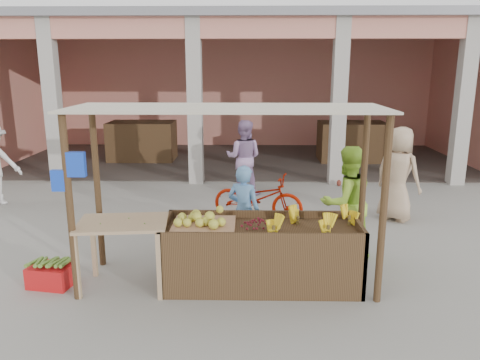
{
  "coord_description": "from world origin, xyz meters",
  "views": [
    {
      "loc": [
        0.33,
        -5.85,
        2.89
      ],
      "look_at": [
        0.19,
        1.2,
        1.16
      ],
      "focal_mm": 35.0,
      "sensor_mm": 36.0,
      "label": 1
    }
  ],
  "objects_px": {
    "fruit_stall": "(261,256)",
    "red_crate": "(52,275)",
    "vendor_blue": "(244,208)",
    "motorcycle": "(258,197)",
    "side_table": "(123,232)",
    "vendor_green": "(346,200)"
  },
  "relations": [
    {
      "from": "fruit_stall",
      "to": "red_crate",
      "type": "distance_m",
      "value": 2.84
    },
    {
      "from": "vendor_blue",
      "to": "motorcycle",
      "type": "distance_m",
      "value": 1.75
    },
    {
      "from": "side_table",
      "to": "vendor_green",
      "type": "bearing_deg",
      "value": 13.81
    },
    {
      "from": "fruit_stall",
      "to": "red_crate",
      "type": "bearing_deg",
      "value": -177.92
    },
    {
      "from": "fruit_stall",
      "to": "red_crate",
      "type": "relative_size",
      "value": 4.68
    },
    {
      "from": "red_crate",
      "to": "vendor_blue",
      "type": "distance_m",
      "value": 2.86
    },
    {
      "from": "red_crate",
      "to": "motorcycle",
      "type": "distance_m",
      "value": 3.98
    },
    {
      "from": "fruit_stall",
      "to": "vendor_green",
      "type": "distance_m",
      "value": 1.71
    },
    {
      "from": "fruit_stall",
      "to": "vendor_green",
      "type": "relative_size",
      "value": 1.42
    },
    {
      "from": "side_table",
      "to": "vendor_blue",
      "type": "xyz_separation_m",
      "value": [
        1.56,
        1.1,
        -0.01
      ]
    },
    {
      "from": "fruit_stall",
      "to": "red_crate",
      "type": "height_order",
      "value": "fruit_stall"
    },
    {
      "from": "side_table",
      "to": "red_crate",
      "type": "distance_m",
      "value": 1.2
    },
    {
      "from": "side_table",
      "to": "vendor_blue",
      "type": "distance_m",
      "value": 1.91
    },
    {
      "from": "motorcycle",
      "to": "red_crate",
      "type": "bearing_deg",
      "value": 150.73
    },
    {
      "from": "side_table",
      "to": "red_crate",
      "type": "bearing_deg",
      "value": 172.92
    },
    {
      "from": "red_crate",
      "to": "side_table",
      "type": "bearing_deg",
      "value": 8.58
    },
    {
      "from": "side_table",
      "to": "vendor_green",
      "type": "xyz_separation_m",
      "value": [
        3.12,
        1.11,
        0.14
      ]
    },
    {
      "from": "vendor_blue",
      "to": "motorcycle",
      "type": "bearing_deg",
      "value": -74.89
    },
    {
      "from": "fruit_stall",
      "to": "vendor_green",
      "type": "bearing_deg",
      "value": 36.89
    },
    {
      "from": "vendor_blue",
      "to": "red_crate",
      "type": "bearing_deg",
      "value": 46.17
    },
    {
      "from": "fruit_stall",
      "to": "vendor_green",
      "type": "xyz_separation_m",
      "value": [
        1.31,
        0.98,
        0.52
      ]
    },
    {
      "from": "red_crate",
      "to": "vendor_blue",
      "type": "relative_size",
      "value": 0.36
    }
  ]
}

